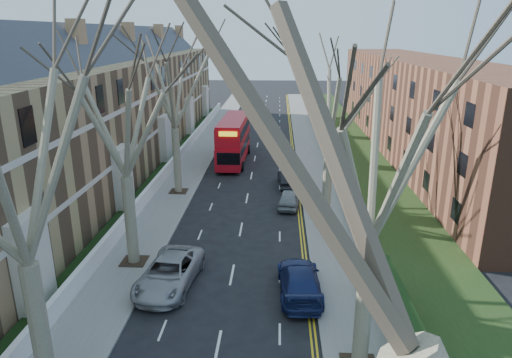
# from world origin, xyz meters

# --- Properties ---
(pavement_left) EXTENTS (3.00, 102.00, 0.12)m
(pavement_left) POSITION_xyz_m (-6.00, 39.00, 0.06)
(pavement_left) COLOR slate
(pavement_left) RESTS_ON ground
(pavement_right) EXTENTS (3.00, 102.00, 0.12)m
(pavement_right) POSITION_xyz_m (6.00, 39.00, 0.06)
(pavement_right) COLOR slate
(pavement_right) RESTS_ON ground
(terrace_left) EXTENTS (9.70, 78.00, 13.60)m
(terrace_left) POSITION_xyz_m (-13.65, 31.00, 5.53)
(terrace_left) COLOR #8E6A48
(terrace_left) RESTS_ON ground
(flats_right) EXTENTS (13.97, 54.00, 10.00)m
(flats_right) POSITION_xyz_m (17.46, 43.00, 4.98)
(flats_right) COLOR brown
(flats_right) RESTS_ON ground
(front_wall_left) EXTENTS (0.30, 78.00, 1.00)m
(front_wall_left) POSITION_xyz_m (-7.65, 31.00, 0.62)
(front_wall_left) COLOR white
(front_wall_left) RESTS_ON ground
(grass_verge_right) EXTENTS (6.00, 102.00, 0.06)m
(grass_verge_right) POSITION_xyz_m (10.50, 39.00, 0.15)
(grass_verge_right) COLOR #1C3412
(grass_verge_right) RESTS_ON ground
(tree_left_mid) EXTENTS (10.50, 10.50, 14.71)m
(tree_left_mid) POSITION_xyz_m (-5.70, 6.00, 9.56)
(tree_left_mid) COLOR #6A614B
(tree_left_mid) RESTS_ON ground
(tree_left_far) EXTENTS (10.15, 10.15, 14.22)m
(tree_left_far) POSITION_xyz_m (-5.70, 16.00, 9.24)
(tree_left_far) COLOR #6A614B
(tree_left_far) RESTS_ON ground
(tree_left_dist) EXTENTS (10.50, 10.50, 14.71)m
(tree_left_dist) POSITION_xyz_m (-5.70, 28.00, 9.56)
(tree_left_dist) COLOR #6A614B
(tree_left_dist) RESTS_ON ground
(tree_right_mid) EXTENTS (10.50, 10.50, 14.71)m
(tree_right_mid) POSITION_xyz_m (5.70, 8.00, 9.56)
(tree_right_mid) COLOR #6A614B
(tree_right_mid) RESTS_ON ground
(tree_right_far) EXTENTS (10.15, 10.15, 14.22)m
(tree_right_far) POSITION_xyz_m (5.70, 22.00, 9.24)
(tree_right_far) COLOR #6A614B
(tree_right_far) RESTS_ON ground
(double_decker_bus) EXTENTS (2.83, 10.36, 4.33)m
(double_decker_bus) POSITION_xyz_m (-2.06, 37.76, 2.13)
(double_decker_bus) COLOR #AF0C18
(double_decker_bus) RESTS_ON ground
(car_left_far) EXTENTS (3.13, 5.73, 1.52)m
(car_left_far) POSITION_xyz_m (-3.11, 13.70, 0.76)
(car_left_far) COLOR #96979C
(car_left_far) RESTS_ON ground
(car_right_near) EXTENTS (2.29, 5.17, 1.47)m
(car_right_near) POSITION_xyz_m (3.58, 13.29, 0.74)
(car_right_near) COLOR navy
(car_right_near) RESTS_ON ground
(car_right_mid) EXTENTS (1.99, 4.01, 1.31)m
(car_right_mid) POSITION_xyz_m (3.32, 25.39, 0.66)
(car_right_mid) COLOR gray
(car_right_mid) RESTS_ON ground
(car_right_far) EXTENTS (1.88, 4.51, 1.45)m
(car_right_far) POSITION_xyz_m (3.31, 30.05, 0.73)
(car_right_far) COLOR black
(car_right_far) RESTS_ON ground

